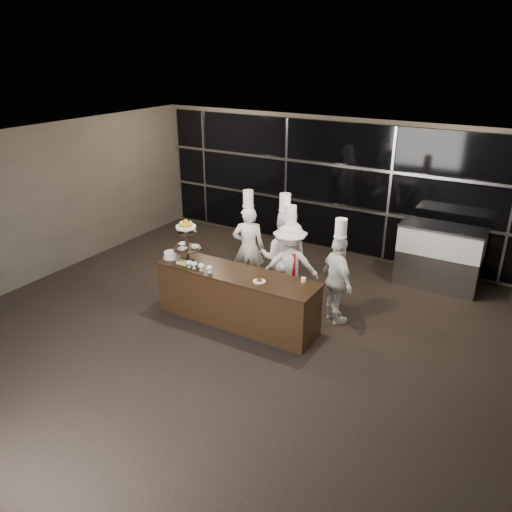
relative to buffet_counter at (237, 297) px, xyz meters
The scene contains 14 objects.
room 1.56m from the buffet_counter, 82.67° to the right, with size 10.00×10.00×10.00m.
window_wall 3.92m from the buffet_counter, 87.74° to the left, with size 8.60×0.10×2.80m.
buffet_counter is the anchor object (origin of this frame).
display_stand 1.33m from the buffet_counter, behind, with size 0.48×0.48×0.74m.
compotes 0.84m from the buffet_counter, 160.01° to the right, with size 0.53×0.11×0.12m.
layer_cake 1.41m from the buffet_counter, behind, with size 0.30×0.30×0.11m.
pastry_squares 1.10m from the buffet_counter, behind, with size 0.20×0.13×0.05m.
small_plate 0.69m from the buffet_counter, 11.34° to the right, with size 0.20×0.20×0.05m.
chef_cup 1.23m from the buffet_counter, 12.80° to the left, with size 0.08×0.08×0.07m, color white.
display_case 4.08m from the buffet_counter, 50.46° to the left, with size 1.54×0.67×1.24m.
chef_a 1.40m from the buffet_counter, 112.92° to the left, with size 0.71×0.63×1.94m.
chef_b 1.17m from the buffet_counter, 71.80° to the left, with size 1.01×0.89×2.06m.
chef_c 1.13m from the buffet_counter, 62.54° to the left, with size 1.18×1.01×1.89m.
chef_d 1.70m from the buffet_counter, 31.50° to the left, with size 0.93×0.87×1.84m.
Camera 1 is at (3.93, -5.06, 4.35)m, focal length 35.00 mm.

